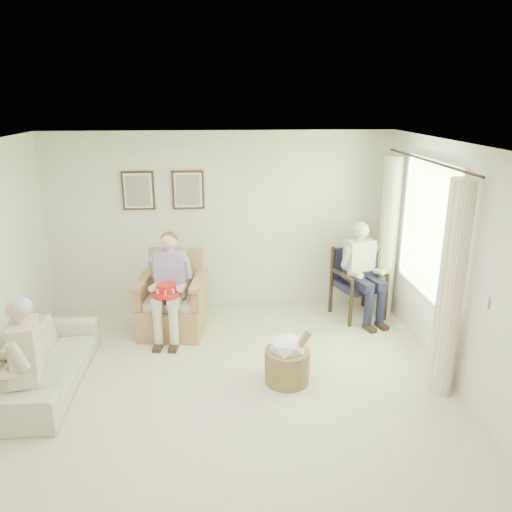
% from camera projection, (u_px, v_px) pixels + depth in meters
% --- Properties ---
extents(floor, '(5.50, 5.50, 0.00)m').
position_uv_depth(floor, '(225.00, 410.00, 5.08)').
color(floor, beige).
rests_on(floor, ground).
extents(back_wall, '(5.00, 0.04, 2.60)m').
position_uv_depth(back_wall, '(221.00, 222.00, 7.29)').
color(back_wall, silver).
rests_on(back_wall, ground).
extents(right_wall, '(0.04, 5.50, 2.60)m').
position_uv_depth(right_wall, '(479.00, 284.00, 4.86)').
color(right_wall, silver).
rests_on(right_wall, ground).
extents(ceiling, '(5.00, 5.50, 0.02)m').
position_uv_depth(ceiling, '(219.00, 151.00, 4.29)').
color(ceiling, white).
rests_on(ceiling, back_wall).
extents(window, '(0.13, 2.50, 1.63)m').
position_uv_depth(window, '(429.00, 226.00, 5.91)').
color(window, '#2D6B23').
rests_on(window, right_wall).
extents(curtain_left, '(0.34, 0.34, 2.30)m').
position_uv_depth(curtain_left, '(450.00, 291.00, 5.10)').
color(curtain_left, '#F9E7C3').
rests_on(curtain_left, ground).
extents(curtain_right, '(0.34, 0.34, 2.30)m').
position_uv_depth(curtain_right, '(388.00, 239.00, 6.97)').
color(curtain_right, '#F9E7C3').
rests_on(curtain_right, ground).
extents(framed_print_left, '(0.45, 0.05, 0.55)m').
position_uv_depth(framed_print_left, '(138.00, 191.00, 7.03)').
color(framed_print_left, '#382114').
rests_on(framed_print_left, back_wall).
extents(framed_print_right, '(0.45, 0.05, 0.55)m').
position_uv_depth(framed_print_right, '(188.00, 190.00, 7.08)').
color(framed_print_right, '#382114').
rests_on(framed_print_right, back_wall).
extents(wicker_armchair, '(0.84, 0.84, 1.08)m').
position_uv_depth(wicker_armchair, '(173.00, 307.00, 6.72)').
color(wicker_armchair, tan).
rests_on(wicker_armchair, ground).
extents(wood_armchair, '(0.63, 0.59, 0.97)m').
position_uv_depth(wood_armchair, '(357.00, 279.00, 7.19)').
color(wood_armchair, black).
rests_on(wood_armchair, ground).
extents(sofa, '(1.89, 0.74, 0.55)m').
position_uv_depth(sofa, '(45.00, 362.00, 5.45)').
color(sofa, beige).
rests_on(sofa, ground).
extents(person_wicker, '(0.40, 0.62, 1.37)m').
position_uv_depth(person_wicker, '(170.00, 278.00, 6.44)').
color(person_wicker, beige).
rests_on(person_wicker, ground).
extents(person_dark, '(0.40, 0.63, 1.37)m').
position_uv_depth(person_dark, '(361.00, 265.00, 6.96)').
color(person_dark, '#1B1937').
rests_on(person_dark, ground).
extents(person_sofa, '(0.42, 0.62, 1.23)m').
position_uv_depth(person_sofa, '(20.00, 355.00, 4.76)').
color(person_sofa, beige).
rests_on(person_sofa, ground).
extents(red_hat, '(0.36, 0.36, 0.14)m').
position_uv_depth(red_hat, '(166.00, 291.00, 6.27)').
color(red_hat, red).
rests_on(red_hat, person_wicker).
extents(hatbox, '(0.63, 0.63, 0.73)m').
position_uv_depth(hatbox, '(287.00, 359.00, 5.51)').
color(hatbox, tan).
rests_on(hatbox, ground).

